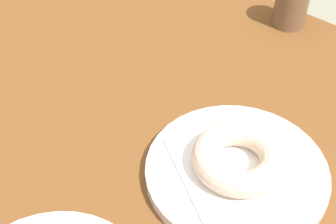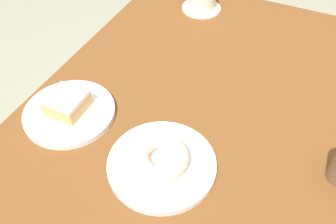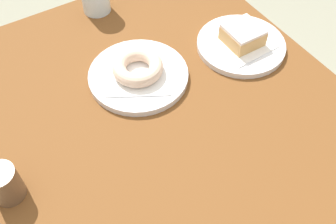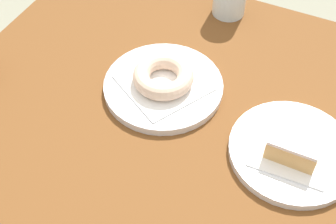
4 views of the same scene
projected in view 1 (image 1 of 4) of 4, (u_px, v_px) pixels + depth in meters
table at (123, 161)px, 0.79m from camera, size 1.10×0.77×0.78m
plate_sugar_ring at (236, 172)px, 0.60m from camera, size 0.22×0.22×0.02m
napkin_sugar_ring at (237, 168)px, 0.59m from camera, size 0.19×0.19×0.00m
donut_sugar_ring at (238, 158)px, 0.58m from camera, size 0.11×0.11×0.03m
sugar_jar at (291, 5)px, 0.82m from camera, size 0.06×0.06×0.07m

